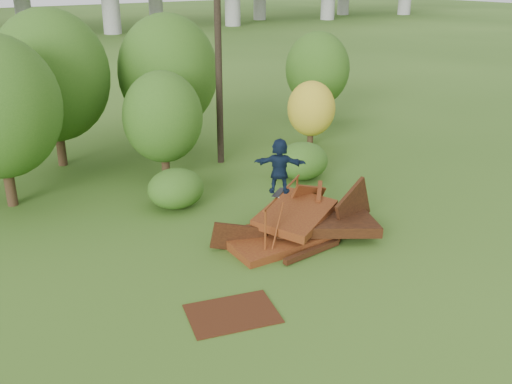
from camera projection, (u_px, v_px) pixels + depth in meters
ground at (318, 258)px, 16.55m from camera, size 240.00×240.00×0.00m
scrap_pile at (302, 224)px, 17.72m from camera, size 5.63×3.59×1.98m
grind_rail at (282, 203)px, 17.36m from camera, size 2.70×1.76×1.57m
skateboard at (279, 192)px, 16.93m from camera, size 0.74×0.58×0.08m
skater at (280, 166)px, 16.62m from camera, size 1.47×1.37×1.65m
flat_plate at (232, 314)px, 13.87m from camera, size 2.48×2.06×0.03m
tree_1 at (52, 76)px, 22.93m from camera, size 4.64×4.64×6.46m
tree_2 at (163, 117)px, 21.70m from camera, size 3.06×3.06×4.31m
tree_3 at (168, 72)px, 25.09m from camera, size 4.39×4.39×6.09m
tree_4 at (311, 109)px, 26.27m from camera, size 2.22×2.22×3.06m
tree_5 at (317, 69)px, 30.25m from camera, size 3.41×3.41×4.79m
shrub_left at (176, 188)px, 19.83m from camera, size 2.00×1.84×1.38m
shrub_right at (302, 161)px, 22.48m from camera, size 2.09×1.91×1.48m
utility_pole at (218, 43)px, 22.83m from camera, size 1.40×0.28×9.95m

